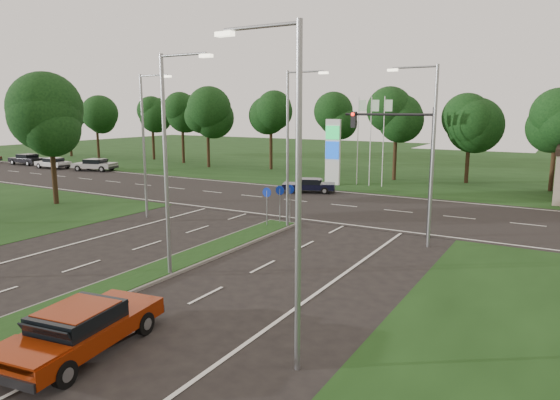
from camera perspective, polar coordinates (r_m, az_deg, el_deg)
The scene contains 19 objects.
ground at distance 18.63m, azimuth -27.22°, elevation -12.54°, with size 160.00×160.00×0.00m, color black.
verge_far at distance 65.98m, azimuth 17.13°, elevation 3.89°, with size 160.00×50.00×0.02m, color #163311.
cross_road at distance 36.76m, azimuth 5.89°, elevation -0.51°, with size 160.00×12.00×0.02m, color black.
median_kerb at distance 20.82m, azimuth -17.86°, elevation -9.30°, with size 2.00×26.00×0.12m, color slate.
streetlight_median_near at distance 20.43m, azimuth -12.58°, elevation 5.03°, with size 2.53×0.22×9.00m.
streetlight_median_far at distance 28.56m, azimuth 1.22°, elevation 6.71°, with size 2.53×0.22×9.00m.
streetlight_left_far at distance 32.62m, azimuth -15.10°, elevation 6.81°, with size 2.53×0.22×9.00m.
streetlight_right_far at distance 25.71m, azimuth 16.69°, elevation 5.88°, with size 2.53×0.22×9.00m.
streetlight_right_near at distance 12.61m, azimuth 1.32°, elevation 2.12°, with size 2.53×0.22×9.00m.
traffic_signal at distance 28.08m, azimuth 14.42°, elevation 5.46°, with size 5.10×0.42×7.00m.
median_signs at distance 29.80m, azimuth -0.11°, elevation 0.35°, with size 1.16×1.76×2.38m.
gas_pylon at distance 46.07m, azimuth 6.33°, elevation 5.68°, with size 5.80×1.26×8.00m.
tree_left_far at distance 39.93m, azimuth -25.10°, elevation 8.26°, with size 5.20×5.20×8.86m.
treeline_far at distance 51.03m, azimuth 13.68°, elevation 9.99°, with size 6.00×6.00×9.90m.
red_sedan at distance 15.72m, azimuth -21.83°, elevation -13.42°, with size 2.77×5.29×1.39m.
navy_sedan at distance 41.76m, azimuth 3.32°, elevation 1.71°, with size 4.64×3.25×1.18m.
far_car_a at distance 60.23m, azimuth -20.41°, elevation 3.83°, with size 5.13×3.29×1.37m.
far_car_b at distance 64.50m, azimuth -24.51°, elevation 3.89°, with size 4.41×1.96×1.27m.
far_car_c at distance 70.32m, azimuth -26.94°, elevation 4.20°, with size 4.76×2.16×1.36m.
Camera 1 is at (14.83, -8.93, 6.88)m, focal length 32.00 mm.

